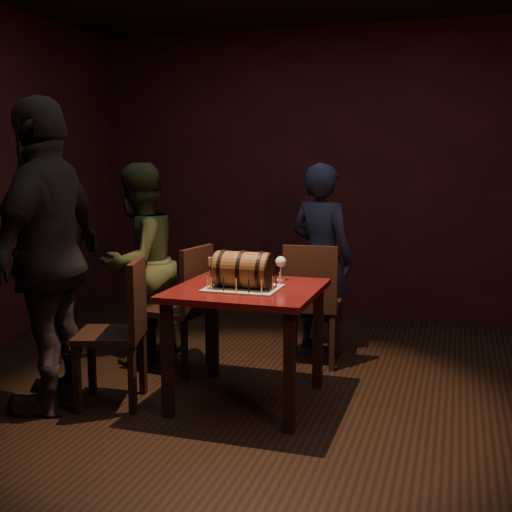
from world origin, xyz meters
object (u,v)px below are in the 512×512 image
object	(u,v)px
person_back	(321,258)
chair_left_rear	(186,302)
wine_glass_left	(234,261)
chair_left_front	(122,324)
wine_glass_mid	(257,260)
pub_table	(247,304)
barrel_cake	(243,270)
person_left_front	(49,256)
person_left_rear	(139,263)
pint_of_ale	(234,270)
chair_back	(312,298)
wine_glass_right	(281,263)

from	to	relation	value
person_back	chair_left_rear	bearing A→B (deg)	66.07
wine_glass_left	chair_left_front	xyz separation A→B (m)	(-0.55, -0.55, -0.35)
wine_glass_left	person_back	bearing A→B (deg)	68.13
wine_glass_left	wine_glass_mid	world-z (taller)	same
pub_table	wine_glass_mid	distance (m)	0.43
barrel_cake	wine_glass_left	bearing A→B (deg)	117.93
chair_left_front	person_left_front	bearing A→B (deg)	-156.93
chair_left_rear	person_left_rear	bearing A→B (deg)	159.88
barrel_cake	person_back	bearing A→B (deg)	80.59
pub_table	person_back	size ratio (longest dim) A/B	0.59
pint_of_ale	chair_back	xyz separation A→B (m)	(0.39, 0.63, -0.30)
person_back	pub_table	bearing A→B (deg)	101.19
wine_glass_mid	wine_glass_right	size ratio (longest dim) A/B	1.00
person_left_rear	person_back	bearing A→B (deg)	129.61
wine_glass_left	person_left_front	size ratio (longest dim) A/B	0.08
wine_glass_mid	pint_of_ale	distance (m)	0.20
wine_glass_mid	chair_back	bearing A→B (deg)	59.24
barrel_cake	chair_back	size ratio (longest dim) A/B	0.43
wine_glass_mid	barrel_cake	bearing A→B (deg)	-84.43
wine_glass_left	chair_left_front	distance (m)	0.85
wine_glass_left	person_back	xyz separation A→B (m)	(0.40, 0.99, -0.11)
wine_glass_mid	person_left_rear	bearing A→B (deg)	167.04
barrel_cake	pint_of_ale	world-z (taller)	barrel_cake
pub_table	pint_of_ale	size ratio (longest dim) A/B	6.00
pint_of_ale	person_left_front	xyz separation A→B (m)	(-0.98, -0.64, 0.14)
wine_glass_right	chair_left_rear	distance (m)	0.84
pub_table	person_left_front	bearing A→B (deg)	-158.56
wine_glass_left	wine_glass_mid	size ratio (longest dim) A/B	1.00
person_left_front	chair_left_rear	bearing A→B (deg)	143.45
chair_back	barrel_cake	bearing A→B (deg)	-104.98
wine_glass_right	chair_left_rear	world-z (taller)	chair_left_rear
pub_table	wine_glass_right	distance (m)	0.40
pint_of_ale	chair_left_rear	xyz separation A→B (m)	(-0.46, 0.23, -0.30)
chair_left_rear	wine_glass_right	bearing A→B (deg)	-9.71
chair_left_rear	chair_left_front	world-z (taller)	same
pub_table	person_back	distance (m)	1.28
wine_glass_mid	person_back	distance (m)	0.94
barrel_cake	chair_back	world-z (taller)	barrel_cake
wine_glass_right	chair_back	xyz separation A→B (m)	(0.09, 0.53, -0.35)
chair_left_rear	person_left_rear	distance (m)	0.55
wine_glass_right	person_left_rear	size ratio (longest dim) A/B	0.11
pub_table	pint_of_ale	distance (m)	0.31
barrel_cake	person_back	xyz separation A→B (m)	(0.22, 1.32, -0.11)
barrel_cake	pint_of_ale	size ratio (longest dim) A/B	2.69
wine_glass_left	person_left_front	distance (m)	1.19
wine_glass_left	pint_of_ale	size ratio (longest dim) A/B	1.07
wine_glass_mid	pint_of_ale	xyz separation A→B (m)	(-0.11, -0.16, -0.04)
barrel_cake	wine_glass_left	distance (m)	0.38
chair_left_front	wine_glass_mid	bearing A→B (deg)	42.62
wine_glass_right	pint_of_ale	size ratio (longest dim) A/B	1.07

